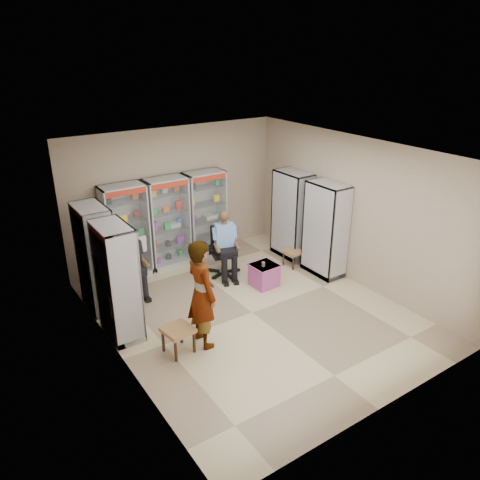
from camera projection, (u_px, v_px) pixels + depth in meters
floor at (252, 312)px, 8.68m from camera, size 6.00×6.00×0.00m
room_shell at (253, 213)px, 7.91m from camera, size 5.02×6.02×3.01m
cabinet_back_left at (126, 232)px, 9.71m from camera, size 0.90×0.50×2.00m
cabinet_back_mid at (167, 223)px, 10.20m from camera, size 0.90×0.50×2.00m
cabinet_back_right at (205, 214)px, 10.69m from camera, size 0.90×0.50×2.00m
cabinet_right_far at (292, 215)px, 10.66m from camera, size 0.90×0.50×2.00m
cabinet_right_near at (325, 230)px, 9.82m from camera, size 0.90×0.50×2.00m
cabinet_left_far at (96, 258)px, 8.52m from camera, size 0.90×0.50×2.00m
cabinet_left_near at (118, 282)px, 7.68m from camera, size 0.90×0.50×2.00m
wooden_chair at (130, 271)px, 9.23m from camera, size 0.42×0.42×0.94m
seated_customer at (130, 262)px, 9.12m from camera, size 0.44×0.60×1.34m
office_chair at (223, 251)px, 9.93m from camera, size 0.72×0.72×1.07m
seated_shopkeeper at (224, 246)px, 9.83m from camera, size 0.60×0.72×1.37m
pink_trunk at (264, 275)px, 9.57m from camera, size 0.51×0.49×0.47m
tea_glass at (263, 264)px, 9.39m from camera, size 0.07×0.07×0.09m
woven_stool_a at (293, 258)px, 10.43m from camera, size 0.41×0.41×0.37m
woven_stool_b at (179, 340)px, 7.51m from camera, size 0.50×0.50×0.44m
standing_man at (202, 294)px, 7.46m from camera, size 0.45×0.68×1.85m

